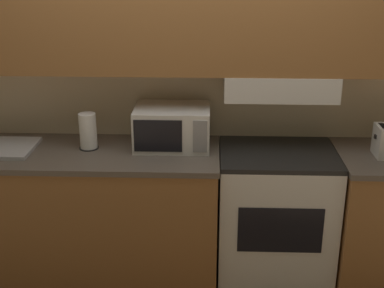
% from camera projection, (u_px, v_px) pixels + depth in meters
% --- Properties ---
extents(ground_plane, '(16.00, 16.00, 0.00)m').
position_uv_depth(ground_plane, '(188.00, 247.00, 4.02)').
color(ground_plane, brown).
extents(wall_back, '(5.63, 0.38, 2.55)m').
position_uv_depth(wall_back, '(189.00, 51.00, 3.43)').
color(wall_back, beige).
rests_on(wall_back, ground_plane).
extents(lower_counter_main, '(1.84, 0.66, 0.90)m').
position_uv_depth(lower_counter_main, '(81.00, 213.00, 3.59)').
color(lower_counter_main, '#936033').
rests_on(lower_counter_main, ground_plane).
extents(lower_counter_right_stub, '(0.66, 0.66, 0.90)m').
position_uv_depth(lower_counter_right_stub, '(382.00, 218.00, 3.52)').
color(lower_counter_right_stub, '#936033').
rests_on(lower_counter_right_stub, ground_plane).
extents(stove_range, '(0.75, 0.60, 0.90)m').
position_uv_depth(stove_range, '(275.00, 215.00, 3.57)').
color(stove_range, silver).
rests_on(stove_range, ground_plane).
extents(microwave, '(0.48, 0.37, 0.26)m').
position_uv_depth(microwave, '(172.00, 127.00, 3.47)').
color(microwave, silver).
rests_on(microwave, lower_counter_main).
extents(paper_towel_roll, '(0.13, 0.13, 0.23)m').
position_uv_depth(paper_towel_roll, '(88.00, 131.00, 3.43)').
color(paper_towel_roll, black).
rests_on(paper_towel_roll, lower_counter_main).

